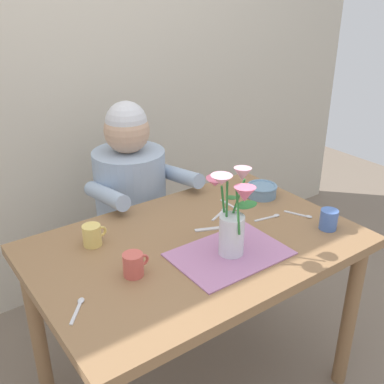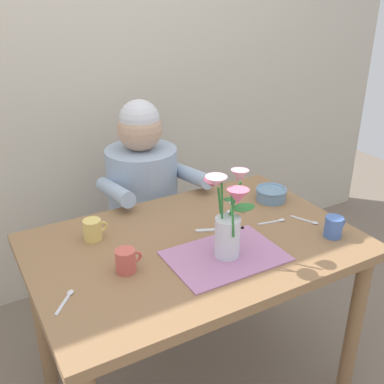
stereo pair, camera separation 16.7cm
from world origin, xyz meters
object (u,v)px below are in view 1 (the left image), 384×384
Objects in this scene: ceramic_bowl at (262,190)px; tea_cup at (134,264)px; dinner_knife at (219,228)px; flower_vase at (232,215)px; seated_person at (132,216)px; coffee_cup at (329,219)px; ceramic_mug at (92,235)px.

ceramic_bowl is 0.78m from tea_cup.
flower_vase is at bearing -92.37° from dinner_knife.
seated_person is 0.96m from coffee_cup.
flower_vase is at bearing -43.12° from ceramic_mug.
seated_person is 12.20× the size of coffee_cup.
flower_vase is 3.38× the size of tea_cup.
seated_person is 0.83m from flower_vase.
tea_cup is at bearing -83.52° from ceramic_mug.
tea_cup is (-0.42, -0.08, 0.04)m from dinner_knife.
tea_cup is 0.79m from coffee_cup.
ceramic_mug is at bearing -133.75° from seated_person.
flower_vase is at bearing 169.30° from coffee_cup.
seated_person reaches higher than ceramic_bowl.
flower_vase is 0.45m from coffee_cup.
coffee_cup reaches higher than dinner_knife.
flower_vase reaches higher than ceramic_bowl.
flower_vase is at bearing -145.88° from ceramic_bowl.
coffee_cup is (0.01, -0.37, 0.01)m from ceramic_bowl.
seated_person reaches higher than dinner_knife.
flower_vase is (-0.01, -0.76, 0.33)m from seated_person.
ceramic_mug is (-0.38, -0.41, 0.22)m from seated_person.
ceramic_bowl is 1.46× the size of tea_cup.
coffee_cup is (0.43, -0.08, -0.12)m from flower_vase.
ceramic_bowl is at bearing 34.12° from flower_vase.
tea_cup is 0.26m from ceramic_mug.
flower_vase is 3.38× the size of ceramic_mug.
seated_person is at bearing 88.94° from flower_vase.
ceramic_mug is (-0.45, 0.18, 0.04)m from dinner_knife.
seated_person is 0.62m from dinner_knife.
ceramic_bowl is (0.42, 0.29, -0.13)m from flower_vase.
ceramic_mug is (-0.37, 0.34, -0.12)m from flower_vase.
coffee_cup is at bearing -64.66° from seated_person.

